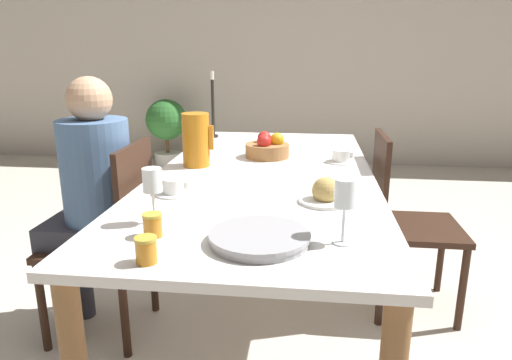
% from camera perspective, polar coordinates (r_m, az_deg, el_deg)
% --- Properties ---
extents(ground_plane, '(20.00, 20.00, 0.00)m').
position_cam_1_polar(ground_plane, '(2.36, 0.93, -17.01)').
color(ground_plane, beige).
extents(wall_back, '(10.00, 0.06, 2.60)m').
position_cam_1_polar(wall_back, '(5.38, 4.83, 15.92)').
color(wall_back, beige).
rests_on(wall_back, ground_plane).
extents(dining_table, '(0.97, 2.07, 0.75)m').
position_cam_1_polar(dining_table, '(2.08, 1.01, -1.34)').
color(dining_table, silver).
rests_on(dining_table, ground_plane).
extents(chair_person_side, '(0.42, 0.42, 0.90)m').
position_cam_1_polar(chair_person_side, '(2.16, -17.58, -6.62)').
color(chair_person_side, '#331E14').
rests_on(chair_person_side, ground_plane).
extents(chair_opposite, '(0.42, 0.42, 0.90)m').
position_cam_1_polar(chair_opposite, '(2.38, 17.88, -4.61)').
color(chair_opposite, '#331E14').
rests_on(chair_opposite, ground_plane).
extents(person_seated, '(0.39, 0.41, 1.18)m').
position_cam_1_polar(person_seated, '(2.15, -19.95, -0.82)').
color(person_seated, '#33333D').
rests_on(person_seated, ground_plane).
extents(red_pitcher, '(0.15, 0.13, 0.25)m').
position_cam_1_polar(red_pitcher, '(2.16, -7.52, 5.03)').
color(red_pitcher, orange).
rests_on(red_pitcher, dining_table).
extents(wine_glass_water, '(0.06, 0.06, 0.19)m').
position_cam_1_polar(wine_glass_water, '(1.28, 11.06, -2.05)').
color(wine_glass_water, white).
rests_on(wine_glass_water, dining_table).
extents(wine_glass_juice, '(0.06, 0.06, 0.18)m').
position_cam_1_polar(wine_glass_juice, '(1.44, -12.83, -0.44)').
color(wine_glass_juice, white).
rests_on(wine_glass_juice, dining_table).
extents(teacup_near_person, '(0.14, 0.14, 0.06)m').
position_cam_1_polar(teacup_near_person, '(1.75, -10.26, -0.95)').
color(teacup_near_person, white).
rests_on(teacup_near_person, dining_table).
extents(teacup_across, '(0.14, 0.14, 0.06)m').
position_cam_1_polar(teacup_across, '(2.27, 10.58, 2.83)').
color(teacup_across, white).
rests_on(teacup_across, dining_table).
extents(serving_tray, '(0.29, 0.29, 0.03)m').
position_cam_1_polar(serving_tray, '(1.30, 0.47, -7.22)').
color(serving_tray, '#9E9EA3').
rests_on(serving_tray, dining_table).
extents(bread_plate, '(0.19, 0.19, 0.10)m').
position_cam_1_polar(bread_plate, '(1.65, 8.68, -1.71)').
color(bread_plate, white).
rests_on(bread_plate, dining_table).
extents(jam_jar_amber, '(0.06, 0.06, 0.07)m').
position_cam_1_polar(jam_jar_amber, '(1.37, -12.80, -5.39)').
color(jam_jar_amber, '#C67A1E').
rests_on(jam_jar_amber, dining_table).
extents(jam_jar_red, '(0.06, 0.06, 0.07)m').
position_cam_1_polar(jam_jar_red, '(1.21, -13.58, -8.35)').
color(jam_jar_red, '#C67A1E').
rests_on(jam_jar_red, dining_table).
extents(fruit_bowl, '(0.22, 0.22, 0.13)m').
position_cam_1_polar(fruit_bowl, '(2.34, 1.44, 4.03)').
color(fruit_bowl, '#9E6B3D').
rests_on(fruit_bowl, dining_table).
extents(candlestick_tall, '(0.06, 0.06, 0.41)m').
position_cam_1_polar(candlestick_tall, '(2.90, -5.40, 8.59)').
color(candlestick_tall, black).
rests_on(candlestick_tall, dining_table).
extents(potted_plant, '(0.46, 0.46, 0.77)m').
position_cam_1_polar(potted_plant, '(5.31, -11.13, 6.78)').
color(potted_plant, beige).
rests_on(potted_plant, ground_plane).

